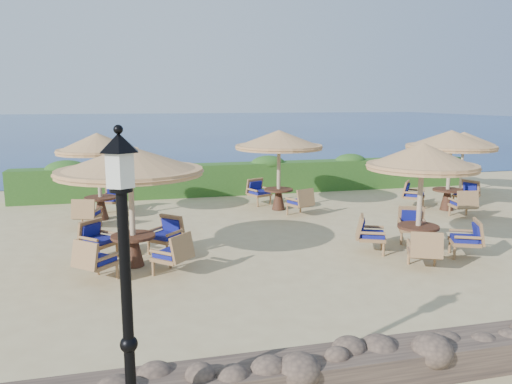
# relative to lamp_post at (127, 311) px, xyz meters

# --- Properties ---
(ground) EXTENTS (120.00, 120.00, 0.00)m
(ground) POSITION_rel_lamp_post_xyz_m (4.80, 6.80, -1.55)
(ground) COLOR tan
(ground) RESTS_ON ground
(sea) EXTENTS (160.00, 160.00, 0.00)m
(sea) POSITION_rel_lamp_post_xyz_m (4.80, 76.80, -1.55)
(sea) COLOR navy
(sea) RESTS_ON ground
(hedge) EXTENTS (18.00, 0.90, 1.20)m
(hedge) POSITION_rel_lamp_post_xyz_m (4.80, 14.00, -0.95)
(hedge) COLOR #214A17
(hedge) RESTS_ON ground
(stone_wall) EXTENTS (15.00, 0.65, 0.44)m
(stone_wall) POSITION_rel_lamp_post_xyz_m (4.80, 0.60, -1.33)
(stone_wall) COLOR brown
(stone_wall) RESTS_ON ground
(lamp_post) EXTENTS (0.44, 0.44, 3.31)m
(lamp_post) POSITION_rel_lamp_post_xyz_m (0.00, 0.00, 0.00)
(lamp_post) COLOR black
(lamp_post) RESTS_ON ground
(extra_parasol) EXTENTS (2.30, 2.30, 2.41)m
(extra_parasol) POSITION_rel_lamp_post_xyz_m (12.60, 12.00, 0.62)
(extra_parasol) COLOR tan
(extra_parasol) RESTS_ON ground
(cafe_set_0) EXTENTS (3.16, 3.16, 2.65)m
(cafe_set_0) POSITION_rel_lamp_post_xyz_m (0.06, 6.07, 0.36)
(cafe_set_0) COLOR tan
(cafe_set_0) RESTS_ON ground
(cafe_set_1) EXTENTS (2.84, 2.84, 2.65)m
(cafe_set_1) POSITION_rel_lamp_post_xyz_m (6.57, 5.31, 0.20)
(cafe_set_1) COLOR tan
(cafe_set_1) RESTS_ON ground
(cafe_set_2) EXTENTS (2.45, 2.88, 2.65)m
(cafe_set_2) POSITION_rel_lamp_post_xyz_m (-0.88, 10.81, 0.38)
(cafe_set_2) COLOR tan
(cafe_set_2) RESTS_ON ground
(cafe_set_3) EXTENTS (2.90, 2.90, 2.65)m
(cafe_set_3) POSITION_rel_lamp_post_xyz_m (4.79, 10.83, 0.48)
(cafe_set_3) COLOR tan
(cafe_set_3) RESTS_ON ground
(cafe_set_4) EXTENTS (2.89, 2.89, 2.65)m
(cafe_set_4) POSITION_rel_lamp_post_xyz_m (10.21, 9.42, 0.38)
(cafe_set_4) COLOR tan
(cafe_set_4) RESTS_ON ground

